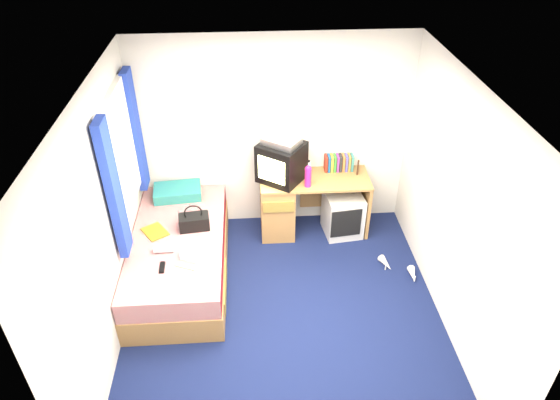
{
  "coord_description": "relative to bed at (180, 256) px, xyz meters",
  "views": [
    {
      "loc": [
        -0.28,
        -3.54,
        3.88
      ],
      "look_at": [
        0.01,
        0.7,
        0.96
      ],
      "focal_mm": 32.0,
      "sensor_mm": 36.0,
      "label": 1
    }
  ],
  "objects": [
    {
      "name": "pink_water_bottle",
      "position": [
        1.47,
        0.57,
        0.6
      ],
      "size": [
        0.09,
        0.09,
        0.24
      ],
      "primitive_type": "cylinder",
      "rotation": [
        0.0,
        0.0,
        -0.27
      ],
      "color": "#E9207A",
      "rests_on": "desk"
    },
    {
      "name": "window_assembly",
      "position": [
        -0.45,
        0.2,
        1.15
      ],
      "size": [
        0.11,
        1.42,
        1.4
      ],
      "color": "silver",
      "rests_on": "room_shell"
    },
    {
      "name": "book_row",
      "position": [
        1.88,
        0.9,
        0.58
      ],
      "size": [
        0.34,
        0.13,
        0.2
      ],
      "color": "maroon",
      "rests_on": "desk"
    },
    {
      "name": "aerosol_can",
      "position": [
        1.5,
        0.81,
        0.57
      ],
      "size": [
        0.05,
        0.05,
        0.18
      ],
      "primitive_type": "cylinder",
      "rotation": [
        0.0,
        0.0,
        0.07
      ],
      "color": "silver",
      "rests_on": "desk"
    },
    {
      "name": "water_bottle",
      "position": [
        -0.11,
        -0.25,
        0.31
      ],
      "size": [
        0.2,
        0.07,
        0.07
      ],
      "primitive_type": "cylinder",
      "rotation": [
        0.0,
        1.57,
        0.01
      ],
      "color": "silver",
      "rests_on": "bed"
    },
    {
      "name": "magazine",
      "position": [
        -0.24,
        0.09,
        0.28
      ],
      "size": [
        0.33,
        0.35,
        0.01
      ],
      "primitive_type": "cube",
      "rotation": [
        0.0,
        0.0,
        0.59
      ],
      "color": "yellow",
      "rests_on": "bed"
    },
    {
      "name": "pillow",
      "position": [
        -0.07,
        0.78,
        0.33
      ],
      "size": [
        0.58,
        0.4,
        0.12
      ],
      "primitive_type": "cube",
      "rotation": [
        0.0,
        0.0,
        0.1
      ],
      "color": "#165192",
      "rests_on": "bed"
    },
    {
      "name": "colour_swatch_fan",
      "position": [
        0.13,
        -0.49,
        0.28
      ],
      "size": [
        0.23,
        0.14,
        0.01
      ],
      "primitive_type": "cube",
      "rotation": [
        0.0,
        0.0,
        -0.41
      ],
      "color": "gold",
      "rests_on": "bed"
    },
    {
      "name": "handbag",
      "position": [
        0.18,
        0.13,
        0.36
      ],
      "size": [
        0.34,
        0.22,
        0.3
      ],
      "rotation": [
        0.0,
        0.0,
        0.12
      ],
      "color": "black",
      "rests_on": "bed"
    },
    {
      "name": "storage_cube",
      "position": [
        1.92,
        0.64,
        0.0
      ],
      "size": [
        0.48,
        0.48,
        0.54
      ],
      "primitive_type": "cube",
      "rotation": [
        0.0,
        0.0,
        0.12
      ],
      "color": "silver",
      "rests_on": "ground"
    },
    {
      "name": "desk",
      "position": [
        1.3,
        0.74,
        0.14
      ],
      "size": [
        1.3,
        0.55,
        0.75
      ],
      "color": "#A77A45",
      "rests_on": "ground"
    },
    {
      "name": "picture_frame",
      "position": [
        2.1,
        0.83,
        0.55
      ],
      "size": [
        0.05,
        0.12,
        0.14
      ],
      "primitive_type": "cube",
      "rotation": [
        0.0,
        0.0,
        -0.26
      ],
      "color": "#331E11",
      "rests_on": "desk"
    },
    {
      "name": "vcr",
      "position": [
        1.17,
        0.74,
        0.99
      ],
      "size": [
        0.49,
        0.46,
        0.08
      ],
      "primitive_type": "cube",
      "rotation": [
        0.0,
        0.0,
        -0.61
      ],
      "color": "#BBBABD",
      "rests_on": "crt_tv"
    },
    {
      "name": "towel",
      "position": [
        0.26,
        -0.32,
        0.32
      ],
      "size": [
        0.38,
        0.35,
        0.1
      ],
      "primitive_type": "cube",
      "rotation": [
        0.0,
        0.0,
        -0.38
      ],
      "color": "white",
      "rests_on": "bed"
    },
    {
      "name": "room_shell",
      "position": [
        1.1,
        -0.7,
        1.18
      ],
      "size": [
        3.4,
        3.4,
        3.4
      ],
      "color": "white",
      "rests_on": "ground"
    },
    {
      "name": "bed",
      "position": [
        0.0,
        0.0,
        0.0
      ],
      "size": [
        1.01,
        2.0,
        0.54
      ],
      "color": "#A77A45",
      "rests_on": "ground"
    },
    {
      "name": "crt_tv",
      "position": [
        1.17,
        0.74,
        0.72
      ],
      "size": [
        0.63,
        0.62,
        0.47
      ],
      "rotation": [
        0.0,
        0.0,
        -0.62
      ],
      "color": "black",
      "rests_on": "desk"
    },
    {
      "name": "white_heels",
      "position": [
        2.45,
        -0.14,
        -0.23
      ],
      "size": [
        0.39,
        0.44,
        0.09
      ],
      "color": "silver",
      "rests_on": "ground"
    },
    {
      "name": "ground",
      "position": [
        1.1,
        -0.7,
        -0.27
      ],
      "size": [
        3.4,
        3.4,
        0.0
      ],
      "primitive_type": "plane",
      "color": "#0C1438",
      "rests_on": "ground"
    },
    {
      "name": "remote_control",
      "position": [
        -0.09,
        -0.5,
        0.28
      ],
      "size": [
        0.06,
        0.16,
        0.02
      ],
      "primitive_type": "cube",
      "rotation": [
        0.0,
        0.0,
        0.03
      ],
      "color": "black",
      "rests_on": "bed"
    }
  ]
}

